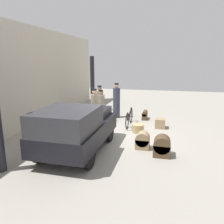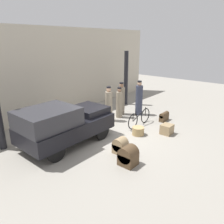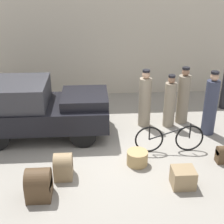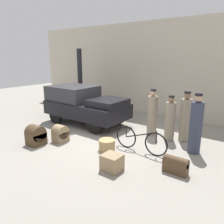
# 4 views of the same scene
# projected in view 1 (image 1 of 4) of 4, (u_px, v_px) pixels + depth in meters

# --- Properties ---
(ground_plane) EXTENTS (30.00, 30.00, 0.00)m
(ground_plane) POSITION_uv_depth(u_px,v_px,m) (116.00, 136.00, 8.80)
(ground_plane) COLOR gray
(station_building_facade) EXTENTS (16.00, 0.15, 4.50)m
(station_building_facade) POSITION_uv_depth(u_px,v_px,m) (23.00, 78.00, 9.26)
(station_building_facade) COLOR beige
(station_building_facade) RESTS_ON ground
(canopy_pillar_right) EXTENTS (0.25, 0.25, 3.24)m
(canopy_pillar_right) POSITION_uv_depth(u_px,v_px,m) (92.00, 84.00, 12.90)
(canopy_pillar_right) COLOR black
(canopy_pillar_right) RESTS_ON ground
(truck) EXTENTS (3.62, 1.76, 1.59)m
(truck) POSITION_uv_depth(u_px,v_px,m) (76.00, 127.00, 7.05)
(truck) COLOR black
(truck) RESTS_ON ground
(bicycle) EXTENTS (1.78, 0.04, 0.78)m
(bicycle) POSITION_uv_depth(u_px,v_px,m) (129.00, 118.00, 10.20)
(bicycle) COLOR black
(bicycle) RESTS_ON ground
(wicker_basket) EXTENTS (0.51, 0.51, 0.34)m
(wicker_basket) POSITION_uv_depth(u_px,v_px,m) (138.00, 128.00, 9.27)
(wicker_basket) COLOR tan
(wicker_basket) RESTS_ON ground
(porter_carrying_trunk) EXTENTS (0.34, 0.34, 1.59)m
(porter_carrying_trunk) POSITION_uv_depth(u_px,v_px,m) (101.00, 107.00, 10.77)
(porter_carrying_trunk) COLOR gray
(porter_carrying_trunk) RESTS_ON ground
(porter_lifting_near_truck) EXTENTS (0.36, 0.36, 1.73)m
(porter_lifting_near_truck) POSITION_uv_depth(u_px,v_px,m) (95.00, 109.00, 10.10)
(porter_lifting_near_truck) COLOR gray
(porter_lifting_near_truck) RESTS_ON ground
(porter_with_bicycle) EXTENTS (0.36, 0.36, 1.75)m
(porter_with_bicycle) POSITION_uv_depth(u_px,v_px,m) (100.00, 104.00, 11.24)
(porter_with_bicycle) COLOR gray
(porter_with_bicycle) RESTS_ON ground
(porter_standing_middle) EXTENTS (0.37, 0.37, 1.84)m
(porter_standing_middle) POSITION_uv_depth(u_px,v_px,m) (117.00, 102.00, 11.58)
(porter_standing_middle) COLOR #33384C
(porter_standing_middle) RESTS_ON ground
(trunk_large_brown) EXTENTS (0.49, 0.45, 0.43)m
(trunk_large_brown) POSITION_uv_depth(u_px,v_px,m) (160.00, 123.00, 9.87)
(trunk_large_brown) COLOR #937A56
(trunk_large_brown) RESTS_ON ground
(trunk_barrel_dark) EXTENTS (0.41, 0.47, 0.59)m
(trunk_barrel_dark) POSITION_uv_depth(u_px,v_px,m) (142.00, 141.00, 7.52)
(trunk_barrel_dark) COLOR #937A56
(trunk_barrel_dark) RESTS_ON ground
(suitcase_tan_flat) EXTENTS (0.62, 0.24, 0.45)m
(suitcase_tan_flat) POSITION_uv_depth(u_px,v_px,m) (145.00, 115.00, 11.36)
(suitcase_tan_flat) COLOR #4C3823
(suitcase_tan_flat) RESTS_ON ground
(suitcase_small_leather) EXTENTS (0.50, 0.53, 0.66)m
(suitcase_small_leather) POSITION_uv_depth(u_px,v_px,m) (162.00, 146.00, 6.93)
(suitcase_small_leather) COLOR #4C3823
(suitcase_small_leather) RESTS_ON ground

